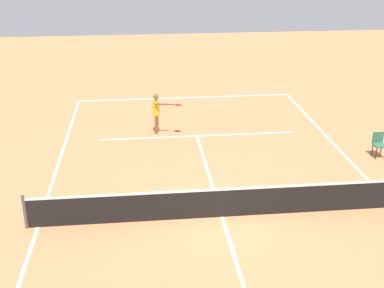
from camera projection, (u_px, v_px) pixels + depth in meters
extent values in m
plane|color=#D37A4C|center=(222.00, 217.00, 15.18)|extent=(60.00, 60.00, 0.00)
cube|color=white|center=(185.00, 98.00, 26.16)|extent=(10.92, 0.10, 0.01)
cube|color=white|center=(38.00, 227.00, 14.64)|extent=(0.10, 23.97, 0.01)
cube|color=white|center=(197.00, 136.00, 21.22)|extent=(8.19, 0.10, 0.01)
cube|color=white|center=(222.00, 217.00, 15.18)|extent=(0.10, 13.18, 0.01)
cylinder|color=#4C4C51|center=(25.00, 212.00, 14.40)|extent=(0.10, 0.10, 1.07)
cube|color=black|center=(222.00, 204.00, 15.00)|extent=(11.52, 0.03, 0.91)
cube|color=white|center=(223.00, 189.00, 14.82)|extent=(11.52, 0.04, 0.06)
cylinder|color=brown|center=(157.00, 123.00, 21.49)|extent=(0.12, 0.12, 0.81)
cylinder|color=brown|center=(156.00, 125.00, 21.31)|extent=(0.12, 0.12, 0.81)
cylinder|color=yellow|center=(156.00, 108.00, 21.12)|extent=(0.28, 0.28, 0.64)
sphere|color=brown|center=(156.00, 97.00, 20.92)|extent=(0.23, 0.23, 0.23)
cylinder|color=brown|center=(157.00, 106.00, 21.27)|extent=(0.09, 0.09, 0.56)
cylinder|color=brown|center=(162.00, 104.00, 20.81)|extent=(0.57, 0.24, 0.09)
cylinder|color=black|center=(171.00, 105.00, 20.75)|extent=(0.26, 0.10, 0.04)
ellipsoid|color=red|center=(178.00, 105.00, 20.71)|extent=(0.38, 0.36, 0.04)
sphere|color=#CCE033|center=(149.00, 148.00, 19.93)|extent=(0.07, 0.07, 0.07)
cylinder|color=#262626|center=(376.00, 154.00, 18.97)|extent=(0.04, 0.04, 0.45)
cylinder|color=#262626|center=(381.00, 150.00, 19.33)|extent=(0.04, 0.04, 0.45)
cylinder|color=#262626|center=(372.00, 150.00, 19.29)|extent=(0.04, 0.04, 0.45)
cube|color=#2D6B4C|center=(380.00, 145.00, 19.05)|extent=(0.44, 0.44, 0.06)
cube|color=#2D6B4C|center=(378.00, 137.00, 19.15)|extent=(0.44, 0.04, 0.44)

